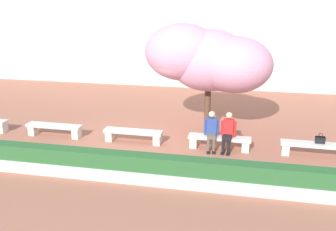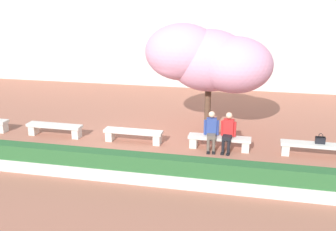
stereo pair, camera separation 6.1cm
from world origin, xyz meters
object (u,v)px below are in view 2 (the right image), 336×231
Objects in this scene: stone_bench_near_west at (55,128)px; stone_bench_center at (133,134)px; person_seated_right at (228,130)px; cherry_tree_main at (209,59)px; stone_bench_east_end at (314,148)px; handbag at (320,140)px; stone_bench_near_east at (219,140)px; person_seated_left at (211,129)px.

stone_bench_near_west and stone_bench_center have the same top height.
stone_bench_near_west is at bearing 179.51° from person_seated_right.
stone_bench_near_west is at bearing 180.00° from stone_bench_center.
stone_bench_near_west is 6.11m from cherry_tree_main.
handbag reaches higher than stone_bench_east_end.
stone_bench_center is 6.12× the size of handbag.
stone_bench_east_end is 6.12× the size of handbag.
cherry_tree_main reaches higher than stone_bench_east_end.
cherry_tree_main reaches higher than stone_bench_near_west.
stone_bench_near_west is at bearing -179.82° from handbag.
stone_bench_near_east is at bearing 0.00° from stone_bench_near_west.
stone_bench_near_east and stone_bench_east_end have the same top height.
person_seated_right is at bearing -0.49° from stone_bench_near_west.
person_seated_right is (0.27, -0.05, 0.39)m from stone_bench_near_east.
stone_bench_center is 1.61× the size of person_seated_right.
handbag is 4.62m from cherry_tree_main.
handbag reaches higher than stone_bench_near_east.
stone_bench_near_west is 0.46× the size of cherry_tree_main.
handbag reaches higher than stone_bench_near_west.
cherry_tree_main reaches higher than stone_bench_center.
stone_bench_center is 5.98m from stone_bench_east_end.
person_seated_left is at bearing -0.53° from stone_bench_near_west.
stone_bench_near_west is 8.97m from stone_bench_east_end.
person_seated_left is 3.81× the size of handbag.
cherry_tree_main is (-3.76, 1.55, 2.18)m from handbag.
stone_bench_near_west is 5.98m from stone_bench_near_east.
stone_bench_center is at bearing 180.00° from stone_bench_east_end.
handbag is (3.43, 0.08, -0.12)m from person_seated_left.
stone_bench_east_end is (2.99, 0.00, 0.00)m from stone_bench_near_east.
person_seated_left is (-0.27, -0.05, 0.39)m from stone_bench_near_east.
stone_bench_near_west is at bearing 179.47° from person_seated_left.
stone_bench_near_west and stone_bench_near_east have the same top height.
handbag is at bearing 0.27° from stone_bench_center.
handbag is at bearing 1.37° from person_seated_left.
stone_bench_center is 0.46× the size of cherry_tree_main.
person_seated_right is at bearing -178.88° from stone_bench_east_end.
person_seated_left reaches higher than stone_bench_east_end.
handbag is (6.15, 0.03, 0.27)m from stone_bench_center.
cherry_tree_main is at bearing 101.62° from person_seated_left.
person_seated_right is 3.81× the size of handbag.
stone_bench_center is at bearing 178.88° from person_seated_left.
stone_bench_near_east is 0.48m from person_seated_right.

